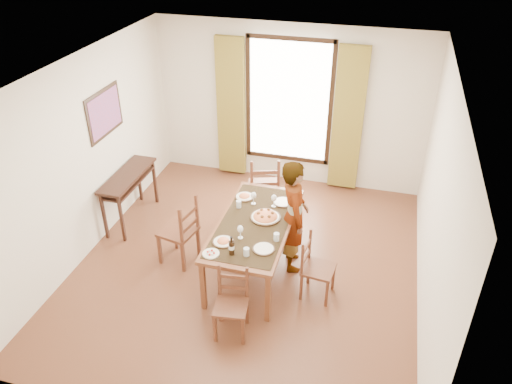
% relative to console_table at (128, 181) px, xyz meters
% --- Properties ---
extents(ground, '(5.00, 5.00, 0.00)m').
position_rel_console_table_xyz_m(ground, '(2.03, -0.60, -0.68)').
color(ground, '#4E2718').
rests_on(ground, ground).
extents(room_shell, '(4.60, 5.10, 2.74)m').
position_rel_console_table_xyz_m(room_shell, '(2.03, -0.47, 0.86)').
color(room_shell, silver).
rests_on(room_shell, ground).
extents(console_table, '(0.38, 1.20, 0.80)m').
position_rel_console_table_xyz_m(console_table, '(0.00, 0.00, 0.00)').
color(console_table, '#321A10').
rests_on(console_table, ground).
extents(dining_table, '(0.92, 1.91, 0.76)m').
position_rel_console_table_xyz_m(dining_table, '(2.14, -0.63, 0.01)').
color(dining_table, brown).
rests_on(dining_table, ground).
extents(chair_west, '(0.52, 0.52, 1.00)m').
position_rel_console_table_xyz_m(chair_west, '(1.13, -0.74, -0.22)').
color(chair_west, brown).
rests_on(chair_west, ground).
extents(chair_north, '(0.59, 0.59, 1.04)m').
position_rel_console_table_xyz_m(chair_north, '(1.93, 0.66, -0.20)').
color(chair_north, brown).
rests_on(chair_north, ground).
extents(chair_south, '(0.42, 0.42, 0.84)m').
position_rel_console_table_xyz_m(chair_south, '(2.18, -1.78, -0.29)').
color(chair_south, brown).
rests_on(chair_south, ground).
extents(chair_east, '(0.42, 0.42, 0.86)m').
position_rel_console_table_xyz_m(chair_east, '(3.01, -0.92, -0.28)').
color(chair_east, brown).
rests_on(chair_east, ground).
extents(man, '(0.81, 0.73, 1.59)m').
position_rel_console_table_xyz_m(man, '(2.61, -0.41, 0.11)').
color(man, gray).
rests_on(man, ground).
extents(plate_sw, '(0.27, 0.27, 0.05)m').
position_rel_console_table_xyz_m(plate_sw, '(1.89, -1.15, 0.10)').
color(plate_sw, silver).
rests_on(plate_sw, dining_table).
extents(plate_se, '(0.27, 0.27, 0.05)m').
position_rel_console_table_xyz_m(plate_se, '(2.39, -1.15, 0.10)').
color(plate_se, silver).
rests_on(plate_se, dining_table).
extents(plate_nw, '(0.27, 0.27, 0.05)m').
position_rel_console_table_xyz_m(plate_nw, '(1.84, -0.09, 0.10)').
color(plate_nw, silver).
rests_on(plate_nw, dining_table).
extents(plate_ne, '(0.27, 0.27, 0.05)m').
position_rel_console_table_xyz_m(plate_ne, '(2.39, -0.09, 0.10)').
color(plate_ne, silver).
rests_on(plate_ne, dining_table).
extents(pasta_platter, '(0.40, 0.40, 0.10)m').
position_rel_console_table_xyz_m(pasta_platter, '(2.25, -0.51, 0.12)').
color(pasta_platter, '#BD3E18').
rests_on(pasta_platter, dining_table).
extents(caprese_plate, '(0.20, 0.20, 0.04)m').
position_rel_console_table_xyz_m(caprese_plate, '(1.82, -1.40, 0.09)').
color(caprese_plate, silver).
rests_on(caprese_plate, dining_table).
extents(wine_glass_a, '(0.08, 0.08, 0.18)m').
position_rel_console_table_xyz_m(wine_glass_a, '(2.06, -1.00, 0.16)').
color(wine_glass_a, white).
rests_on(wine_glass_a, dining_table).
extents(wine_glass_b, '(0.08, 0.08, 0.18)m').
position_rel_console_table_xyz_m(wine_glass_b, '(2.29, -0.21, 0.16)').
color(wine_glass_b, white).
rests_on(wine_glass_b, dining_table).
extents(wine_glass_c, '(0.08, 0.08, 0.18)m').
position_rel_console_table_xyz_m(wine_glass_c, '(2.01, -0.22, 0.16)').
color(wine_glass_c, white).
rests_on(wine_glass_c, dining_table).
extents(tumbler_a, '(0.07, 0.07, 0.10)m').
position_rel_console_table_xyz_m(tumbler_a, '(2.50, -0.93, 0.12)').
color(tumbler_a, silver).
rests_on(tumbler_a, dining_table).
extents(tumbler_b, '(0.07, 0.07, 0.10)m').
position_rel_console_table_xyz_m(tumbler_b, '(1.84, -0.35, 0.12)').
color(tumbler_b, silver).
rests_on(tumbler_b, dining_table).
extents(tumbler_c, '(0.07, 0.07, 0.10)m').
position_rel_console_table_xyz_m(tumbler_c, '(2.23, -1.31, 0.12)').
color(tumbler_c, silver).
rests_on(tumbler_c, dining_table).
extents(wine_bottle, '(0.07, 0.07, 0.25)m').
position_rel_console_table_xyz_m(wine_bottle, '(2.05, -1.33, 0.20)').
color(wine_bottle, black).
rests_on(wine_bottle, dining_table).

